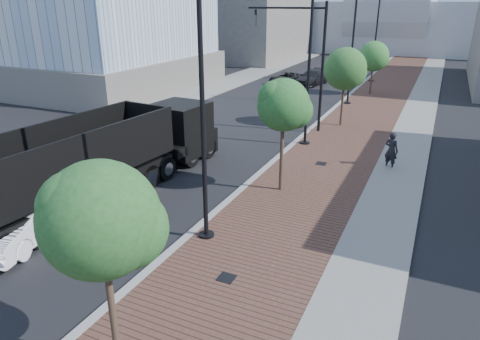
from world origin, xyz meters
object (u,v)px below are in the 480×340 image
at_px(white_sedan, 28,218).
at_px(pedestrian, 391,151).
at_px(dark_car_mid, 286,78).
at_px(dump_truck, 137,151).

relative_size(white_sedan, pedestrian, 2.47).
distance_m(white_sedan, pedestrian, 16.66).
relative_size(white_sedan, dark_car_mid, 1.14).
xyz_separation_m(white_sedan, pedestrian, (10.80, 12.69, 0.18)).
distance_m(dump_truck, white_sedan, 6.08).
distance_m(dump_truck, pedestrian, 12.51).
bearing_deg(dump_truck, pedestrian, 36.77).
relative_size(dump_truck, dark_car_mid, 3.28).
bearing_deg(dark_car_mid, white_sedan, -66.97).
bearing_deg(white_sedan, dark_car_mid, 80.32).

